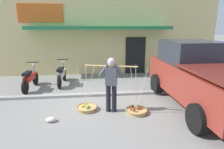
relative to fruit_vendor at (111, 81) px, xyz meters
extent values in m
plane|color=gray|center=(-0.46, 0.71, -0.98)|extent=(90.00, 90.00, 0.00)
cube|color=gray|center=(-0.46, 1.41, -0.93)|extent=(20.00, 0.24, 0.10)
cylinder|color=black|center=(0.09, -0.02, -0.55)|extent=(0.15, 0.15, 0.86)
cylinder|color=black|center=(-0.09, 0.02, -0.55)|extent=(0.15, 0.15, 0.86)
cube|color=#474C56|center=(0.00, 0.00, 0.15)|extent=(0.38, 0.28, 0.54)
sphere|color=tan|center=(0.00, 0.00, 0.56)|extent=(0.21, 0.21, 0.21)
sphere|color=#D1A8CC|center=(0.00, 0.00, 0.61)|extent=(0.22, 0.22, 0.22)
cylinder|color=#474C56|center=(0.23, -0.06, 0.32)|extent=(0.35, 0.17, 0.43)
cylinder|color=#474C56|center=(-0.23, 0.06, 0.32)|extent=(0.35, 0.17, 0.43)
cylinder|color=tan|center=(0.00, 0.00, 0.47)|extent=(1.54, 0.43, 0.04)
cylinder|color=tan|center=(0.76, -0.19, -0.93)|extent=(0.64, 0.64, 0.09)
torus|color=olive|center=(0.76, -0.19, -0.88)|extent=(0.68, 0.68, 0.05)
sphere|color=red|center=(0.59, -0.21, -0.85)|extent=(0.08, 0.08, 0.08)
sphere|color=#67A03D|center=(0.65, -0.26, -0.84)|extent=(0.09, 0.09, 0.09)
sphere|color=red|center=(0.70, 0.00, -0.84)|extent=(0.10, 0.10, 0.10)
sphere|color=red|center=(0.88, -0.15, -0.84)|extent=(0.09, 0.09, 0.09)
sphere|color=#6FAC41|center=(0.73, -0.13, -0.80)|extent=(0.08, 0.08, 0.08)
sphere|color=#B3211C|center=(0.66, -0.32, -0.79)|extent=(0.09, 0.09, 0.09)
cylinder|color=silver|center=(0.76, -0.05, -0.21)|extent=(0.01, 0.30, 1.36)
cylinder|color=silver|center=(0.64, -0.27, -0.21)|extent=(0.26, 0.16, 1.36)
cylinder|color=silver|center=(0.89, -0.27, -0.21)|extent=(0.26, 0.16, 1.36)
cylinder|color=tan|center=(-0.76, 0.19, -0.93)|extent=(0.64, 0.64, 0.09)
torus|color=olive|center=(-0.76, 0.19, -0.88)|extent=(0.68, 0.68, 0.05)
sphere|color=#6FAC42|center=(-0.81, 0.30, -0.84)|extent=(0.09, 0.09, 0.09)
sphere|color=gold|center=(-0.72, 0.16, -0.84)|extent=(0.09, 0.09, 0.09)
sphere|color=gold|center=(-0.76, 0.22, -0.84)|extent=(0.09, 0.09, 0.09)
sphere|color=#6EAA41|center=(-0.74, 0.07, -0.84)|extent=(0.09, 0.09, 0.09)
sphere|color=yellow|center=(-0.90, 0.20, -0.84)|extent=(0.09, 0.09, 0.09)
cylinder|color=silver|center=(-0.76, 0.34, -0.21)|extent=(0.01, 0.30, 1.36)
cylinder|color=silver|center=(-0.89, 0.12, -0.21)|extent=(0.26, 0.16, 1.36)
cylinder|color=silver|center=(-0.64, 0.12, -0.21)|extent=(0.26, 0.16, 1.36)
cylinder|color=black|center=(-3.11, 3.15, -0.69)|extent=(0.11, 0.58, 0.58)
cylinder|color=black|center=(-3.17, 1.91, -0.69)|extent=(0.11, 0.58, 0.58)
cube|color=red|center=(-3.11, 3.15, -0.43)|extent=(0.15, 0.29, 0.06)
cube|color=red|center=(-3.14, 2.43, -0.47)|extent=(0.24, 0.91, 0.24)
cube|color=black|center=(-3.15, 2.25, -0.23)|extent=(0.25, 0.57, 0.12)
cylinder|color=slate|center=(-3.11, 3.05, -0.30)|extent=(0.07, 0.30, 0.76)
cylinder|color=black|center=(-3.12, 2.97, 0.09)|extent=(0.54, 0.06, 0.04)
sphere|color=silver|center=(-3.11, 3.13, -0.05)|extent=(0.11, 0.11, 0.11)
cylinder|color=black|center=(-1.91, 3.70, -0.69)|extent=(0.10, 0.58, 0.58)
cylinder|color=black|center=(-1.95, 2.46, -0.69)|extent=(0.10, 0.58, 0.58)
cube|color=silver|center=(-1.91, 3.70, -0.43)|extent=(0.15, 0.28, 0.06)
cube|color=silver|center=(-1.93, 2.98, -0.47)|extent=(0.23, 0.91, 0.24)
cube|color=black|center=(-1.94, 2.80, -0.23)|extent=(0.24, 0.57, 0.12)
cylinder|color=slate|center=(-1.91, 3.60, -0.30)|extent=(0.07, 0.30, 0.76)
cylinder|color=black|center=(-1.91, 3.52, 0.09)|extent=(0.54, 0.05, 0.04)
sphere|color=silver|center=(-1.91, 3.68, -0.05)|extent=(0.11, 0.11, 0.11)
cube|color=maroon|center=(2.93, 0.02, -0.12)|extent=(1.96, 4.72, 0.96)
cube|color=#282D38|center=(2.92, 0.84, 0.74)|extent=(1.77, 1.90, 0.76)
cylinder|color=black|center=(1.96, 1.47, -0.60)|extent=(0.27, 0.76, 0.76)
cylinder|color=black|center=(3.86, 1.49, -0.60)|extent=(0.27, 0.76, 0.76)
cylinder|color=black|center=(2.00, -1.45, -0.60)|extent=(0.27, 0.76, 0.76)
cube|color=silver|center=(2.90, 2.39, -0.48)|extent=(0.44, 0.02, 0.12)
cube|color=#DBC684|center=(-0.09, 7.30, 1.12)|extent=(13.00, 5.00, 4.20)
cube|color=#237F47|center=(-0.09, 4.30, 1.52)|extent=(7.15, 1.00, 0.16)
cube|color=#DB5B1E|center=(-3.02, 4.75, 2.22)|extent=(2.20, 0.08, 0.90)
cube|color=black|center=(1.86, 4.78, 0.02)|extent=(1.10, 0.06, 2.00)
ellipsoid|color=silver|center=(-1.75, -0.48, -0.91)|extent=(0.28, 0.22, 0.14)
camera|label=1|loc=(-0.59, -5.47, 1.64)|focal=30.54mm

